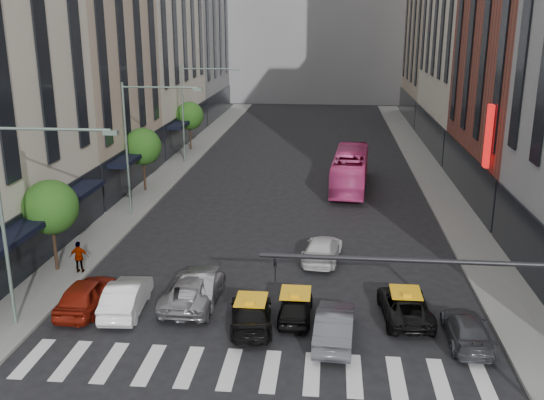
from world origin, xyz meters
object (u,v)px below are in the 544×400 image
(streetlamp_far, at_px, (193,101))
(pedestrian_far, at_px, (79,257))
(taxi_left, at_px, (251,313))
(car_red, at_px, (86,294))
(taxi_center, at_px, (295,306))
(bus, at_px, (350,170))
(streetlamp_mid, at_px, (139,132))
(streetlamp_near, at_px, (21,199))
(car_white_front, at_px, (126,296))

(streetlamp_far, distance_m, pedestrian_far, 26.70)
(taxi_left, distance_m, pedestrian_far, 10.91)
(car_red, bearing_deg, taxi_center, -179.93)
(streetlamp_far, height_order, bus, streetlamp_far)
(streetlamp_mid, height_order, pedestrian_far, streetlamp_mid)
(streetlamp_near, distance_m, streetlamp_far, 32.00)
(streetlamp_mid, distance_m, taxi_center, 18.83)
(pedestrian_far, bearing_deg, car_red, 110.73)
(streetlamp_far, bearing_deg, pedestrian_far, -90.78)
(streetlamp_mid, xyz_separation_m, car_red, (1.56, -14.11, -5.15))
(car_red, relative_size, taxi_center, 1.21)
(car_white_front, bearing_deg, streetlamp_far, -87.72)
(streetlamp_mid, bearing_deg, bus, 31.53)
(streetlamp_near, relative_size, pedestrian_far, 5.25)
(car_red, relative_size, car_white_front, 0.99)
(car_white_front, bearing_deg, car_red, -3.53)
(streetlamp_far, xyz_separation_m, taxi_center, (11.33, -30.08, -5.28))
(streetlamp_far, xyz_separation_m, taxi_left, (9.44, -31.03, -5.26))
(streetlamp_mid, relative_size, car_white_front, 2.01)
(pedestrian_far, bearing_deg, taxi_left, 148.30)
(streetlamp_mid, bearing_deg, streetlamp_near, -90.00)
(car_red, distance_m, taxi_left, 7.93)
(streetlamp_near, xyz_separation_m, car_white_front, (3.48, 1.92, -5.17))
(streetlamp_far, relative_size, car_red, 2.04)
(streetlamp_far, relative_size, pedestrian_far, 5.25)
(pedestrian_far, bearing_deg, bus, -133.34)
(streetlamp_far, height_order, taxi_left, streetlamp_far)
(streetlamp_mid, relative_size, pedestrian_far, 5.25)
(streetlamp_mid, relative_size, bus, 0.83)
(taxi_center, xyz_separation_m, pedestrian_far, (-11.69, 3.84, 0.38))
(taxi_left, bearing_deg, pedestrian_far, -33.44)
(bus, xyz_separation_m, pedestrian_far, (-14.71, -19.05, -0.51))
(streetlamp_far, distance_m, bus, 16.65)
(streetlamp_mid, distance_m, taxi_left, 18.51)
(taxi_center, bearing_deg, taxi_left, 27.41)
(streetlamp_far, distance_m, taxi_left, 32.86)
(pedestrian_far, bearing_deg, car_white_front, 129.31)
(streetlamp_near, bearing_deg, pedestrian_far, 93.54)
(taxi_center, distance_m, pedestrian_far, 12.31)
(bus, distance_m, pedestrian_far, 24.08)
(streetlamp_mid, xyz_separation_m, streetlamp_far, (0.00, 16.00, 0.00))
(car_red, distance_m, pedestrian_far, 4.33)
(streetlamp_near, relative_size, bus, 0.83)
(car_red, relative_size, bus, 0.41)
(streetlamp_far, xyz_separation_m, car_white_front, (3.48, -30.08, -5.17))
(car_white_front, height_order, pedestrian_far, pedestrian_far)
(car_red, bearing_deg, streetlamp_mid, -83.79)
(car_red, bearing_deg, streetlamp_far, -87.14)
(taxi_center, distance_m, bus, 23.10)
(car_red, bearing_deg, car_white_front, -179.32)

